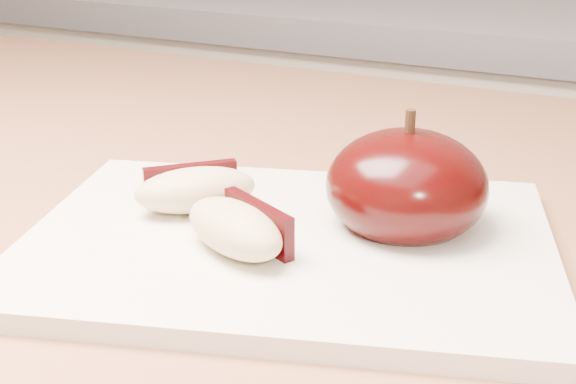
% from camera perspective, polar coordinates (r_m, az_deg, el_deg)
% --- Properties ---
extents(back_cabinet, '(2.40, 0.62, 0.94)m').
position_cam_1_polar(back_cabinet, '(1.33, 12.58, -6.93)').
color(back_cabinet, silver).
rests_on(back_cabinet, ground).
extents(cutting_board, '(0.33, 0.28, 0.01)m').
position_cam_1_polar(cutting_board, '(0.44, -0.00, -3.75)').
color(cutting_board, silver).
rests_on(cutting_board, island_counter).
extents(apple_half, '(0.11, 0.11, 0.07)m').
position_cam_1_polar(apple_half, '(0.44, 8.42, 0.41)').
color(apple_half, black).
rests_on(apple_half, cutting_board).
extents(apple_wedge_a, '(0.07, 0.07, 0.03)m').
position_cam_1_polar(apple_wedge_a, '(0.47, -6.62, 0.21)').
color(apple_wedge_a, tan).
rests_on(apple_wedge_a, cutting_board).
extents(apple_wedge_b, '(0.08, 0.06, 0.03)m').
position_cam_1_polar(apple_wedge_b, '(0.41, -3.63, -2.54)').
color(apple_wedge_b, tan).
rests_on(apple_wedge_b, cutting_board).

